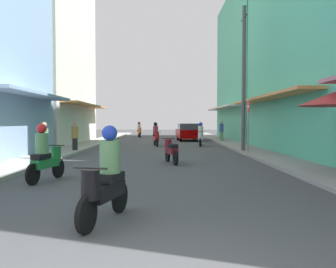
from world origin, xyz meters
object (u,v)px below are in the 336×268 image
at_px(pedestrian_midway, 44,142).
at_px(motorbike_white, 201,135).
at_px(motorbike_red, 156,135).
at_px(utility_pole, 244,78).
at_px(motorbike_orange, 139,131).
at_px(pedestrian_crossing, 221,131).
at_px(motorbike_maroon, 171,150).
at_px(street_sign_no_entry, 248,120).
at_px(motorbike_black, 105,179).
at_px(parked_car, 188,132).
at_px(pedestrian_far, 75,137).
at_px(motorbike_green, 46,156).

bearing_deg(pedestrian_midway, motorbike_white, 51.47).
relative_size(motorbike_red, utility_pole, 0.24).
relative_size(motorbike_orange, pedestrian_crossing, 1.05).
relative_size(motorbike_maroon, street_sign_no_entry, 0.67).
relative_size(motorbike_black, pedestrian_midway, 1.10).
relative_size(motorbike_white, pedestrian_midway, 1.12).
distance_m(parked_car, pedestrian_midway, 16.80).
xyz_separation_m(motorbike_red, pedestrian_far, (-4.16, -4.63, 0.10)).
bearing_deg(utility_pole, pedestrian_crossing, 87.99).
xyz_separation_m(motorbike_maroon, pedestrian_far, (-5.00, 4.86, 0.30)).
bearing_deg(utility_pole, motorbike_white, 108.77).
bearing_deg(motorbike_red, motorbike_green, -101.10).
height_order(parked_car, pedestrian_crossing, pedestrian_crossing).
xyz_separation_m(motorbike_black, motorbike_white, (3.34, 17.54, 0.00)).
height_order(motorbike_green, motorbike_maroon, motorbike_green).
bearing_deg(motorbike_maroon, motorbike_orange, 97.46).
height_order(motorbike_white, pedestrian_far, pedestrian_far).
bearing_deg(motorbike_green, motorbike_white, 67.58).
distance_m(pedestrian_crossing, utility_pole, 9.60).
distance_m(motorbike_green, utility_pole, 11.76).
height_order(motorbike_black, motorbike_orange, same).
xyz_separation_m(motorbike_green, pedestrian_crossing, (7.67, 17.73, 0.15)).
xyz_separation_m(motorbike_red, motorbike_green, (-2.67, -13.59, 0.00)).
xyz_separation_m(motorbike_white, motorbike_green, (-5.63, -13.66, 0.00)).
distance_m(motorbike_orange, motorbike_red, 12.05).
bearing_deg(pedestrian_midway, motorbike_green, -70.66).
bearing_deg(parked_car, pedestrian_midway, -113.93).
distance_m(motorbike_white, pedestrian_midway, 11.62).
xyz_separation_m(motorbike_white, pedestrian_crossing, (2.03, 4.07, 0.15)).
distance_m(motorbike_white, parked_car, 6.28).
bearing_deg(pedestrian_far, motorbike_maroon, -44.21).
height_order(motorbike_orange, pedestrian_crossing, pedestrian_crossing).
relative_size(motorbike_white, motorbike_maroon, 1.01).
height_order(motorbike_white, pedestrian_midway, pedestrian_midway).
distance_m(parked_car, pedestrian_far, 12.85).
relative_size(motorbike_orange, parked_car, 0.43).
xyz_separation_m(motorbike_black, motorbike_red, (0.38, 17.47, 0.00)).
distance_m(pedestrian_midway, street_sign_no_entry, 9.27).
bearing_deg(pedestrian_far, pedestrian_crossing, 43.75).
relative_size(pedestrian_far, utility_pole, 0.21).
relative_size(motorbike_orange, street_sign_no_entry, 0.68).
xyz_separation_m(parked_car, utility_pole, (2.13, -11.31, 3.12)).
bearing_deg(street_sign_no_entry, pedestrian_crossing, 87.72).
xyz_separation_m(motorbike_black, street_sign_no_entry, (4.96, 11.03, 1.01)).
height_order(pedestrian_far, street_sign_no_entry, street_sign_no_entry).
height_order(motorbike_black, parked_car, motorbike_black).
xyz_separation_m(pedestrian_crossing, utility_pole, (-0.32, -9.12, 3.01)).
xyz_separation_m(pedestrian_midway, street_sign_no_entry, (8.85, 2.59, 0.91)).
height_order(pedestrian_midway, utility_pole, utility_pole).
bearing_deg(motorbike_black, motorbike_red, 88.76).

